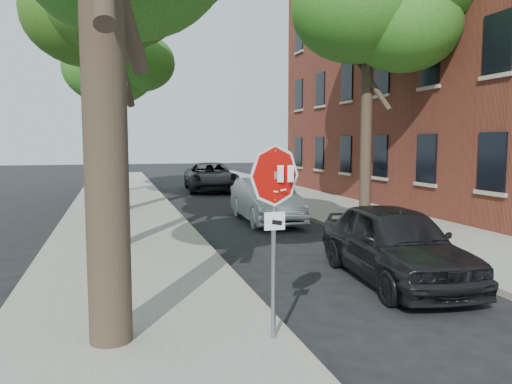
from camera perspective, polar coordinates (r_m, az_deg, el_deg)
ground at (r=7.28m, az=7.46°, el=-16.51°), size 120.00×120.00×0.00m
sidewalk_left at (r=18.38m, az=-15.10°, el=-2.92°), size 4.00×55.00×0.12m
sidewalk_right at (r=20.33m, az=9.62°, el=-1.99°), size 4.00×55.00×0.12m
curb_left at (r=18.52m, az=-8.74°, el=-2.71°), size 0.12×55.00×0.13m
curb_right at (r=19.54m, az=4.18°, el=-2.22°), size 0.12×55.00×0.13m
apartment_building at (r=26.65m, az=24.27°, el=15.80°), size 12.20×20.20×15.30m
stop_sign at (r=6.52m, az=2.11°, el=-1.33°), size 0.76×0.34×2.61m
tree_mid_b at (r=20.98m, az=-15.56°, el=19.97°), size 5.88×5.46×10.36m
tree_far at (r=27.66m, az=-16.25°, el=14.75°), size 5.29×4.91×9.33m
tree_right at (r=18.99m, az=12.52°, el=19.15°), size 5.29×4.91×9.33m
car_a at (r=10.29m, az=15.55°, el=-5.63°), size 2.18×4.62×1.53m
car_b at (r=17.22m, az=1.11°, el=-0.95°), size 1.74×4.65×1.52m
car_d at (r=28.44m, az=-5.20°, el=1.74°), size 3.07×5.97×1.61m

